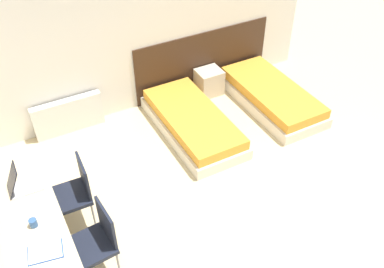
% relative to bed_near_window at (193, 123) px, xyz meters
% --- Properties ---
extents(wall_back, '(5.97, 0.05, 2.70)m').
position_rel_bed_near_window_xyz_m(wall_back, '(-0.35, 1.04, 1.19)').
color(wall_back, silver).
rests_on(wall_back, ground_plane).
extents(headboard_panel, '(2.48, 0.03, 1.04)m').
position_rel_bed_near_window_xyz_m(headboard_panel, '(0.74, 1.00, 0.36)').
color(headboard_panel, '#382316').
rests_on(headboard_panel, ground_plane).
extents(bed_near_window, '(0.90, 1.94, 0.34)m').
position_rel_bed_near_window_xyz_m(bed_near_window, '(0.00, 0.00, 0.00)').
color(bed_near_window, beige).
rests_on(bed_near_window, ground_plane).
extents(bed_near_door, '(0.90, 1.94, 0.34)m').
position_rel_bed_near_window_xyz_m(bed_near_door, '(1.48, 0.00, 0.00)').
color(bed_near_door, beige).
rests_on(bed_near_door, ground_plane).
extents(nightstand, '(0.42, 0.37, 0.44)m').
position_rel_bed_near_window_xyz_m(nightstand, '(0.74, 0.79, 0.06)').
color(nightstand, beige).
rests_on(nightstand, ground_plane).
extents(radiator, '(1.05, 0.12, 0.56)m').
position_rel_bed_near_window_xyz_m(radiator, '(-1.64, 0.92, 0.12)').
color(radiator, silver).
rests_on(radiator, ground_plane).
extents(desk, '(0.58, 1.93, 0.74)m').
position_rel_bed_near_window_xyz_m(desk, '(-2.55, -1.23, 0.41)').
color(desk, '#C6B28E').
rests_on(desk, ground_plane).
extents(chair_near_laptop, '(0.48, 0.48, 0.91)m').
position_rel_bed_near_window_xyz_m(chair_near_laptop, '(-2.04, -0.84, 0.34)').
color(chair_near_laptop, black).
rests_on(chair_near_laptop, ground_plane).
extents(chair_near_notebook, '(0.49, 0.49, 0.91)m').
position_rel_bed_near_window_xyz_m(chair_near_notebook, '(-2.04, -1.62, 0.34)').
color(chair_near_notebook, black).
rests_on(chair_near_notebook, ground_plane).
extents(laptop, '(0.36, 0.25, 0.34)m').
position_rel_bed_near_window_xyz_m(laptop, '(-2.55, -0.77, 0.65)').
color(laptop, silver).
rests_on(laptop, desk).
extents(open_notebook, '(0.36, 0.28, 0.02)m').
position_rel_bed_near_window_xyz_m(open_notebook, '(-2.53, -1.71, 0.59)').
color(open_notebook, '#1E4793').
rests_on(open_notebook, desk).
extents(mug, '(0.08, 0.08, 0.09)m').
position_rel_bed_near_window_xyz_m(mug, '(-2.55, -1.33, 0.62)').
color(mug, '#2D5184').
rests_on(mug, desk).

